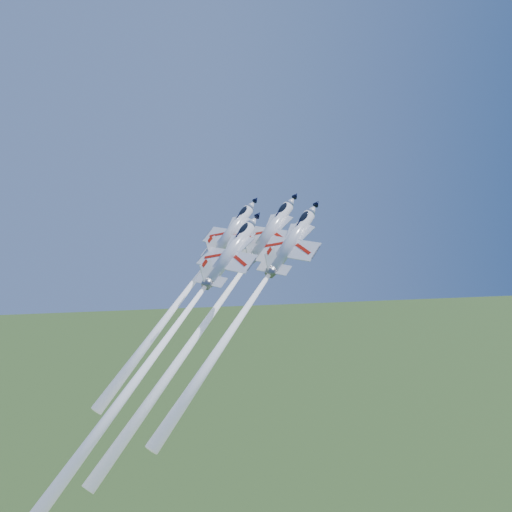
{
  "coord_description": "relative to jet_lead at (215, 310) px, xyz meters",
  "views": [
    {
      "loc": [
        -14.45,
        -93.85,
        100.95
      ],
      "look_at": [
        0.0,
        0.0,
        85.46
      ],
      "focal_mm": 40.0,
      "sensor_mm": 36.0,
      "label": 1
    }
  ],
  "objects": [
    {
      "name": "jet_lead",
      "position": [
        0.0,
        0.0,
        0.0
      ],
      "size": [
        32.9,
        31.01,
        41.02
      ],
      "rotation": [
        0.67,
        0.04,
        -0.81
      ],
      "color": "white"
    },
    {
      "name": "jet_left",
      "position": [
        -3.56,
        3.08,
        3.34
      ],
      "size": [
        25.72,
        24.16,
        31.51
      ],
      "rotation": [
        0.67,
        0.04,
        -0.81
      ],
      "color": "white"
    },
    {
      "name": "jet_right",
      "position": [
        5.37,
        -2.39,
        1.7
      ],
      "size": [
        28.18,
        26.45,
        34.37
      ],
      "rotation": [
        0.67,
        0.04,
        -0.81
      ],
      "color": "white"
    },
    {
      "name": "jet_slot",
      "position": [
        -6.81,
        -6.01,
        -1.53
      ],
      "size": [
        30.72,
        28.92,
        38.1
      ],
      "rotation": [
        0.67,
        0.04,
        -0.81
      ],
      "color": "white"
    }
  ]
}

